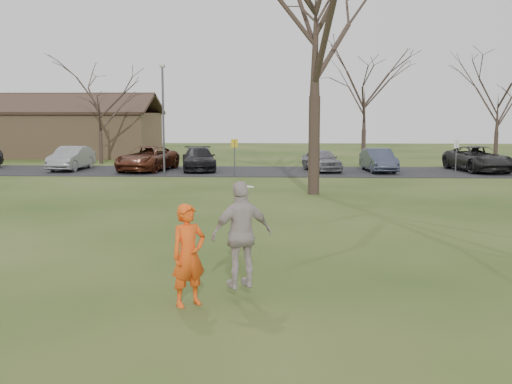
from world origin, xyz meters
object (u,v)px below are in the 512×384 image
(car_6, at_px, (478,159))
(building, at_px, (32,132))
(car_4, at_px, (322,160))
(lamp_post, at_px, (163,104))
(catching_play, at_px, (242,235))
(car_2, at_px, (147,159))
(player_defender, at_px, (189,255))
(car_3, at_px, (199,159))
(car_1, at_px, (71,158))
(car_5, at_px, (378,160))
(big_tree, at_px, (315,29))

(car_6, bearing_deg, building, 149.50)
(car_4, bearing_deg, car_6, -12.54)
(building, bearing_deg, car_6, -21.15)
(car_4, height_order, lamp_post, lamp_post)
(car_4, height_order, catching_play, catching_play)
(car_6, bearing_deg, catching_play, -125.06)
(building, bearing_deg, car_4, -29.29)
(car_6, xyz_separation_m, lamp_post, (-18.28, -3.01, 3.19))
(catching_play, bearing_deg, building, 117.58)
(car_2, bearing_deg, car_6, 12.29)
(player_defender, bearing_deg, car_3, 59.42)
(car_1, bearing_deg, lamp_post, -21.00)
(car_3, relative_size, car_6, 0.90)
(car_1, distance_m, car_3, 7.81)
(car_1, bearing_deg, car_6, 3.41)
(building, bearing_deg, car_3, -39.25)
(car_5, bearing_deg, car_4, 172.06)
(building, height_order, lamp_post, lamp_post)
(car_3, distance_m, car_4, 7.41)
(lamp_post, bearing_deg, catching_play, -75.34)
(car_1, height_order, building, building)
(car_3, distance_m, big_tree, 13.66)
(player_defender, height_order, car_2, player_defender)
(car_1, relative_size, lamp_post, 0.70)
(catching_play, bearing_deg, car_4, 83.14)
(car_3, height_order, big_tree, big_tree)
(player_defender, relative_size, car_5, 0.45)
(car_2, height_order, car_4, car_2)
(car_4, distance_m, car_5, 3.35)
(car_1, xyz_separation_m, lamp_post, (6.25, -2.76, 3.21))
(car_6, relative_size, catching_play, 2.66)
(car_5, relative_size, building, 0.20)
(car_3, xyz_separation_m, car_6, (16.72, 0.22, 0.05))
(car_1, distance_m, car_2, 4.76)
(player_defender, height_order, building, building)
(big_tree, bearing_deg, building, 133.73)
(car_5, distance_m, building, 29.38)
(car_1, distance_m, building, 14.96)
(car_1, bearing_deg, car_2, -0.88)
(car_2, height_order, building, building)
(car_1, relative_size, car_4, 1.11)
(catching_play, height_order, lamp_post, lamp_post)
(car_4, height_order, car_5, car_5)
(lamp_post, height_order, big_tree, big_tree)
(car_2, bearing_deg, car_4, 11.59)
(car_1, height_order, car_5, car_1)
(car_1, bearing_deg, car_3, 3.02)
(car_5, distance_m, car_6, 5.99)
(car_2, xyz_separation_m, building, (-12.50, 13.05, 1.16))
(car_4, distance_m, lamp_post, 9.89)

